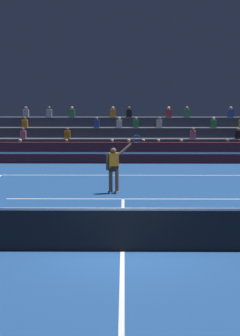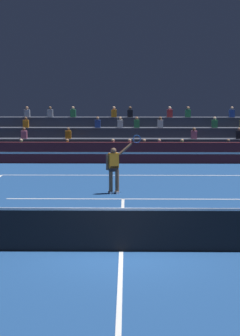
% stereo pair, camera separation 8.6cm
% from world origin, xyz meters
% --- Properties ---
extents(ground_plane, '(120.00, 120.00, 0.00)m').
position_xyz_m(ground_plane, '(0.00, 0.00, 0.00)').
color(ground_plane, navy).
extents(court_lines, '(11.10, 23.90, 0.01)m').
position_xyz_m(court_lines, '(0.00, 0.00, 0.00)').
color(court_lines, white).
rests_on(court_lines, ground).
extents(tennis_net, '(12.00, 0.10, 1.10)m').
position_xyz_m(tennis_net, '(0.00, 0.00, 0.54)').
color(tennis_net, black).
rests_on(tennis_net, ground).
extents(sponsor_banner_wall, '(18.00, 0.26, 1.10)m').
position_xyz_m(sponsor_banner_wall, '(0.00, 16.00, 0.55)').
color(sponsor_banner_wall, '#51191E').
rests_on(sponsor_banner_wall, ground).
extents(bleacher_stand, '(18.24, 3.80, 2.83)m').
position_xyz_m(bleacher_stand, '(0.01, 19.17, 0.83)').
color(bleacher_stand, '#383D4C').
rests_on(bleacher_stand, ground).
extents(tennis_player, '(1.34, 0.53, 2.23)m').
position_xyz_m(tennis_player, '(-0.32, 7.45, 0.98)').
color(tennis_player, brown).
rests_on(tennis_player, ground).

